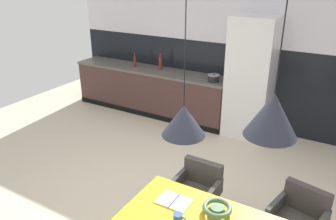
% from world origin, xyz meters
% --- Properties ---
extents(ground_plane, '(9.19, 9.19, 0.00)m').
position_xyz_m(ground_plane, '(0.00, 0.00, 0.00)').
color(ground_plane, beige).
extents(back_wall_splashback_dark, '(7.07, 0.12, 1.50)m').
position_xyz_m(back_wall_splashback_dark, '(0.00, 2.88, 0.75)').
color(back_wall_splashback_dark, black).
rests_on(back_wall_splashback_dark, ground).
extents(back_wall_panel_upper, '(7.07, 0.12, 1.50)m').
position_xyz_m(back_wall_panel_upper, '(0.00, 2.88, 2.24)').
color(back_wall_panel_upper, silver).
rests_on(back_wall_panel_upper, back_wall_splashback_dark).
extents(kitchen_counter, '(3.28, 0.63, 0.90)m').
position_xyz_m(kitchen_counter, '(-1.76, 2.52, 0.45)').
color(kitchen_counter, '#472D2A').
rests_on(kitchen_counter, ground).
extents(refrigerator_column, '(0.72, 0.60, 2.05)m').
position_xyz_m(refrigerator_column, '(0.25, 2.52, 1.03)').
color(refrigerator_column, silver).
rests_on(refrigerator_column, ground).
extents(armchair_near_window, '(0.49, 0.47, 0.72)m').
position_xyz_m(armchair_near_window, '(0.47, 0.06, 0.48)').
color(armchair_near_window, '#3D3B37').
rests_on(armchair_near_window, ground).
extents(armchair_corner_seat, '(0.57, 0.56, 0.73)m').
position_xyz_m(armchair_corner_seat, '(1.55, 0.14, 0.48)').
color(armchair_corner_seat, '#3D3B37').
rests_on(armchair_corner_seat, ground).
extents(fruit_bowl, '(0.26, 0.26, 0.08)m').
position_xyz_m(fruit_bowl, '(0.94, -0.57, 0.80)').
color(fruit_bowl, '#4C704C').
rests_on(fruit_bowl, dining_table).
extents(open_book, '(0.30, 0.22, 0.02)m').
position_xyz_m(open_book, '(0.54, -0.63, 0.76)').
color(open_book, white).
rests_on(open_book, dining_table).
extents(mug_tall_blue, '(0.13, 0.08, 0.11)m').
position_xyz_m(mug_tall_blue, '(0.71, -0.87, 0.81)').
color(mug_tall_blue, '#335B93').
rests_on(mug_tall_blue, dining_table).
extents(cooking_pot, '(0.21, 0.21, 0.15)m').
position_xyz_m(cooking_pot, '(-0.37, 2.42, 0.96)').
color(cooking_pot, black).
rests_on(cooking_pot, kitchen_counter).
extents(bottle_oil_tall, '(0.07, 0.07, 0.33)m').
position_xyz_m(bottle_oil_tall, '(-1.56, 2.60, 1.03)').
color(bottle_oil_tall, maroon).
rests_on(bottle_oil_tall, kitchen_counter).
extents(bottle_wine_green, '(0.06, 0.06, 0.28)m').
position_xyz_m(bottle_wine_green, '(-2.12, 2.52, 1.01)').
color(bottle_wine_green, maroon).
rests_on(bottle_wine_green, kitchen_counter).
extents(pendant_lamp_over_table_near, '(0.34, 0.34, 1.42)m').
position_xyz_m(pendant_lamp_over_table_near, '(0.68, -0.74, 1.65)').
color(pendant_lamp_over_table_near, black).
extents(pendant_lamp_over_table_far, '(0.35, 0.35, 1.24)m').
position_xyz_m(pendant_lamp_over_table_far, '(1.33, -0.76, 1.85)').
color(pendant_lamp_over_table_far, black).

